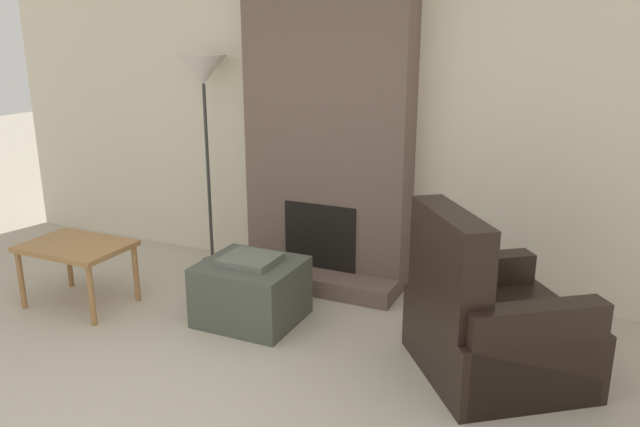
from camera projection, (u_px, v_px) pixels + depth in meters
name	position (u px, v px, depth m)	size (l,w,h in m)	color
wall_back	(337.00, 126.00, 5.26)	(7.07, 0.06, 2.60)	beige
fireplace	(327.00, 137.00, 5.10)	(1.40, 0.60, 2.60)	brown
ottoman	(251.00, 290.00, 4.59)	(0.70, 0.64, 0.50)	#474C42
armchair	(486.00, 327.00, 3.84)	(1.30, 1.31, 1.07)	black
side_table	(76.00, 251.00, 4.80)	(0.79, 0.56, 0.50)	#9E7042
floor_lamp_left	(203.00, 76.00, 5.35)	(0.42, 0.42, 1.88)	#333333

